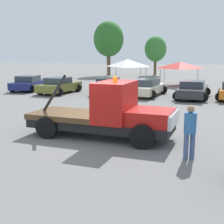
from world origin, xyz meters
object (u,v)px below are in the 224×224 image
object	(u,v)px
canopy_tent_white	(128,63)
canopy_tent_red	(180,65)
parked_car_olive	(59,86)
tree_left	(109,39)
parked_car_maroon	(109,86)
tow_truck	(109,114)
parked_car_charcoal	(193,90)
tree_center	(156,49)
parked_car_cream	(147,88)
person_near_truck	(190,128)
parked_car_navy	(29,83)

from	to	relation	value
canopy_tent_white	canopy_tent_red	xyz separation A→B (m)	(5.27, 1.28, -0.21)
parked_car_olive	tree_left	distance (m)	21.39
parked_car_maroon	canopy_tent_red	distance (m)	9.88
tow_truck	canopy_tent_red	world-z (taller)	tow_truck
parked_car_olive	parked_car_charcoal	world-z (taller)	same
tree_center	parked_car_charcoal	bearing A→B (deg)	-75.69
parked_car_cream	tree_center	xyz separation A→B (m)	(-2.48, 22.90, 3.20)
canopy_tent_white	canopy_tent_red	size ratio (longest dim) A/B	0.93
canopy_tent_white	tree_center	distance (m)	15.51
person_near_truck	parked_car_maroon	size ratio (longest dim) A/B	0.37
canopy_tent_white	parked_car_navy	bearing A→B (deg)	-138.53
tow_truck	parked_car_maroon	world-z (taller)	tow_truck
tree_center	tree_left	bearing A→B (deg)	-159.68
tow_truck	parked_car_charcoal	size ratio (longest dim) A/B	1.23
parked_car_charcoal	canopy_tent_red	world-z (taller)	canopy_tent_red
tree_left	tree_center	xyz separation A→B (m)	(6.55, 2.43, -1.39)
parked_car_navy	canopy_tent_white	xyz separation A→B (m)	(7.58, 6.70, 1.65)
parked_car_cream	parked_car_charcoal	distance (m)	3.49
tow_truck	canopy_tent_red	bearing A→B (deg)	91.16
parked_car_charcoal	canopy_tent_white	world-z (taller)	canopy_tent_white
parked_car_cream	canopy_tent_white	xyz separation A→B (m)	(-3.28, 7.48, 1.64)
parked_car_navy	parked_car_olive	world-z (taller)	same
tow_truck	parked_car_olive	world-z (taller)	tow_truck
tow_truck	parked_car_navy	world-z (taller)	tow_truck
parked_car_maroon	tree_left	bearing A→B (deg)	13.35
parked_car_navy	tow_truck	bearing A→B (deg)	-146.01
canopy_tent_white	tree_center	bearing A→B (deg)	87.04
parked_car_maroon	tree_center	world-z (taller)	tree_center
canopy_tent_red	parked_car_charcoal	bearing A→B (deg)	-80.84
parked_car_navy	parked_car_olive	distance (m)	3.67
canopy_tent_red	tree_left	size ratio (longest dim) A/B	0.47
parked_car_navy	canopy_tent_red	xyz separation A→B (m)	(12.84, 7.97, 1.43)
canopy_tent_red	tree_center	bearing A→B (deg)	107.54
tow_truck	parked_car_maroon	xyz separation A→B (m)	(-3.76, 13.11, -0.31)
person_near_truck	parked_car_olive	distance (m)	17.79
tree_left	canopy_tent_red	bearing A→B (deg)	-46.73
tow_truck	parked_car_olive	size ratio (longest dim) A/B	1.32
tow_truck	parked_car_cream	world-z (taller)	tow_truck
canopy_tent_white	tree_left	bearing A→B (deg)	113.90
parked_car_navy	parked_car_maroon	distance (m)	7.54
parked_car_charcoal	parked_car_olive	bearing A→B (deg)	94.15
parked_car_olive	tree_left	size ratio (longest dim) A/B	0.59
parked_car_charcoal	canopy_tent_white	size ratio (longest dim) A/B	1.46
parked_car_charcoal	tree_left	xyz separation A→B (m)	(-12.50, 20.90, 4.60)
tree_left	tree_center	bearing A→B (deg)	20.32
parked_car_olive	canopy_tent_white	bearing A→B (deg)	-20.17
tow_truck	parked_car_olive	bearing A→B (deg)	127.93
tree_left	tow_truck	bearing A→B (deg)	-74.00
canopy_tent_red	canopy_tent_white	bearing A→B (deg)	-166.36
parked_car_navy	canopy_tent_white	bearing A→B (deg)	-54.77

